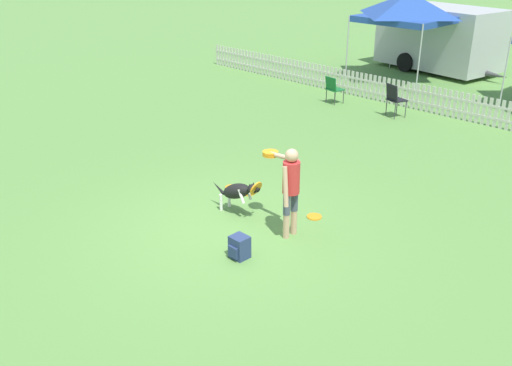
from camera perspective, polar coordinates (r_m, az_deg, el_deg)
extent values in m
plane|color=#5B8C42|center=(9.76, -2.38, -4.68)|extent=(240.00, 240.00, 0.00)
cylinder|color=tan|center=(9.43, 3.04, -4.31)|extent=(0.11, 0.11, 0.43)
cylinder|color=#474C5B|center=(9.25, 3.09, -2.16)|extent=(0.12, 0.12, 0.35)
cylinder|color=tan|center=(9.57, 3.79, -3.89)|extent=(0.11, 0.11, 0.43)
cylinder|color=#474C5B|center=(9.39, 3.86, -1.77)|extent=(0.12, 0.12, 0.35)
cylinder|color=red|center=(9.14, 3.55, 0.56)|extent=(0.30, 0.30, 0.54)
sphere|color=tan|center=(9.00, 3.60, 2.77)|extent=(0.22, 0.22, 0.22)
cylinder|color=tan|center=(9.00, 2.97, -0.38)|extent=(0.21, 0.16, 0.66)
cylinder|color=tan|center=(9.39, 2.81, 2.61)|extent=(0.66, 0.10, 0.14)
cylinder|color=orange|center=(9.63, 1.44, 2.82)|extent=(0.27, 0.27, 0.02)
cylinder|color=orange|center=(9.62, 1.44, 2.97)|extent=(0.27, 0.27, 0.02)
cylinder|color=orange|center=(9.61, 1.44, 3.11)|extent=(0.27, 0.27, 0.02)
ellipsoid|color=black|center=(10.12, -1.97, -0.82)|extent=(0.70, 0.34, 0.49)
ellipsoid|color=white|center=(10.14, -1.96, -1.09)|extent=(0.37, 0.19, 0.23)
sphere|color=black|center=(9.81, -0.34, -0.59)|extent=(0.17, 0.17, 0.17)
cone|color=black|center=(9.75, 0.00, -0.55)|extent=(0.15, 0.10, 0.13)
cylinder|color=orange|center=(9.75, 0.00, -0.55)|extent=(0.14, 0.27, 0.26)
cone|color=black|center=(9.84, -0.26, -0.10)|extent=(0.05, 0.05, 0.08)
cone|color=black|center=(9.77, -0.66, -0.28)|extent=(0.05, 0.05, 0.08)
cylinder|color=white|center=(10.49, -2.71, -1.59)|extent=(0.06, 0.06, 0.32)
cylinder|color=white|center=(10.36, -3.52, -1.96)|extent=(0.06, 0.06, 0.32)
cylinder|color=white|center=(10.06, -0.75, -1.00)|extent=(0.16, 0.06, 0.25)
cylinder|color=white|center=(9.93, -1.49, -1.34)|extent=(0.16, 0.06, 0.25)
cone|color=black|center=(10.45, -3.78, -0.48)|extent=(0.31, 0.08, 0.22)
cylinder|color=orange|center=(10.21, 5.85, -3.37)|extent=(0.27, 0.27, 0.02)
cylinder|color=orange|center=(11.32, -2.43, -0.45)|extent=(0.27, 0.27, 0.02)
cylinder|color=orange|center=(11.08, -0.79, -0.99)|extent=(0.27, 0.27, 0.02)
cube|color=navy|center=(8.88, -1.65, -6.41)|extent=(0.27, 0.25, 0.37)
cube|color=navy|center=(8.82, -2.33, -6.94)|extent=(0.19, 0.04, 0.18)
cube|color=beige|center=(16.36, 20.70, 6.50)|extent=(20.73, 0.04, 0.06)
cube|color=beige|center=(16.28, 20.86, 7.56)|extent=(20.73, 0.04, 0.06)
cube|color=beige|center=(22.44, -3.89, 12.67)|extent=(0.09, 0.02, 0.75)
cube|color=beige|center=(22.32, -3.61, 12.62)|extent=(0.09, 0.02, 0.75)
cube|color=beige|center=(22.20, -3.33, 12.56)|extent=(0.09, 0.02, 0.75)
cube|color=beige|center=(22.08, -3.04, 12.51)|extent=(0.09, 0.02, 0.75)
cube|color=beige|center=(21.96, -2.75, 12.45)|extent=(0.09, 0.02, 0.75)
cube|color=beige|center=(21.84, -2.45, 12.40)|extent=(0.09, 0.02, 0.75)
cube|color=beige|center=(21.72, -2.15, 12.34)|extent=(0.09, 0.02, 0.75)
cube|color=beige|center=(21.60, -1.85, 12.28)|extent=(0.09, 0.02, 0.75)
cube|color=beige|center=(21.49, -1.55, 12.22)|extent=(0.09, 0.02, 0.75)
cube|color=beige|center=(21.37, -1.24, 12.16)|extent=(0.09, 0.02, 0.75)
cube|color=beige|center=(21.25, -0.93, 12.10)|extent=(0.09, 0.02, 0.75)
cube|color=beige|center=(21.14, -0.62, 12.04)|extent=(0.09, 0.02, 0.75)
cube|color=beige|center=(21.02, -0.30, 11.98)|extent=(0.09, 0.02, 0.75)
cube|color=beige|center=(20.91, 0.02, 11.91)|extent=(0.09, 0.02, 0.75)
cube|color=beige|center=(20.80, 0.34, 11.85)|extent=(0.09, 0.02, 0.75)
cube|color=beige|center=(20.68, 0.67, 11.78)|extent=(0.09, 0.02, 0.75)
cube|color=beige|center=(20.57, 1.00, 11.71)|extent=(0.09, 0.02, 0.75)
cube|color=beige|center=(20.46, 1.33, 11.65)|extent=(0.09, 0.02, 0.75)
cube|color=beige|center=(20.35, 1.67, 11.58)|extent=(0.09, 0.02, 0.75)
cube|color=beige|center=(20.24, 2.01, 11.51)|extent=(0.09, 0.02, 0.75)
cube|color=beige|center=(20.13, 2.35, 11.43)|extent=(0.09, 0.02, 0.75)
cube|color=beige|center=(20.02, 2.70, 11.36)|extent=(0.09, 0.02, 0.75)
cube|color=beige|center=(19.92, 3.05, 11.29)|extent=(0.09, 0.02, 0.75)
cube|color=beige|center=(19.81, 3.41, 11.21)|extent=(0.09, 0.02, 0.75)
cube|color=beige|center=(19.70, 3.76, 11.13)|extent=(0.09, 0.02, 0.75)
cube|color=beige|center=(19.60, 4.13, 11.06)|extent=(0.09, 0.02, 0.75)
cube|color=beige|center=(19.49, 4.49, 10.98)|extent=(0.09, 0.02, 0.75)
cube|color=beige|center=(19.39, 4.86, 10.90)|extent=(0.09, 0.02, 0.75)
cube|color=beige|center=(19.29, 5.23, 10.81)|extent=(0.09, 0.02, 0.75)
cube|color=beige|center=(19.18, 5.61, 10.73)|extent=(0.09, 0.02, 0.75)
cube|color=beige|center=(19.08, 5.99, 10.65)|extent=(0.09, 0.02, 0.75)
cube|color=beige|center=(18.98, 6.38, 10.56)|extent=(0.09, 0.02, 0.75)
cube|color=beige|center=(18.88, 6.76, 10.47)|extent=(0.09, 0.02, 0.75)
cube|color=beige|center=(18.79, 7.16, 10.38)|extent=(0.09, 0.02, 0.75)
cube|color=beige|center=(18.69, 7.55, 10.29)|extent=(0.09, 0.02, 0.75)
cube|color=beige|center=(18.59, 7.95, 10.20)|extent=(0.09, 0.02, 0.75)
cube|color=beige|center=(18.50, 8.36, 10.11)|extent=(0.09, 0.02, 0.75)
cube|color=beige|center=(18.40, 8.77, 10.01)|extent=(0.09, 0.02, 0.75)
cube|color=beige|center=(18.31, 9.18, 9.92)|extent=(0.09, 0.02, 0.75)
cube|color=beige|center=(18.21, 9.59, 9.82)|extent=(0.09, 0.02, 0.75)
cube|color=beige|center=(18.12, 10.01, 9.72)|extent=(0.09, 0.02, 0.75)
cube|color=beige|center=(18.03, 10.44, 9.62)|extent=(0.09, 0.02, 0.75)
cube|color=beige|center=(17.94, 10.87, 9.52)|extent=(0.09, 0.02, 0.75)
cube|color=beige|center=(17.85, 11.30, 9.41)|extent=(0.09, 0.02, 0.75)
cube|color=beige|center=(17.76, 11.73, 9.31)|extent=(0.09, 0.02, 0.75)
cube|color=beige|center=(17.68, 12.17, 9.20)|extent=(0.09, 0.02, 0.75)
cube|color=beige|center=(17.59, 12.62, 9.09)|extent=(0.09, 0.02, 0.75)
cube|color=beige|center=(17.51, 13.07, 8.98)|extent=(0.09, 0.02, 0.75)
cube|color=beige|center=(17.42, 13.52, 8.87)|extent=(0.09, 0.02, 0.75)
cube|color=beige|center=(17.34, 13.97, 8.76)|extent=(0.09, 0.02, 0.75)
cube|color=beige|center=(17.26, 14.43, 8.64)|extent=(0.09, 0.02, 0.75)
cube|color=beige|center=(17.18, 14.90, 8.53)|extent=(0.09, 0.02, 0.75)
cube|color=beige|center=(17.10, 15.37, 8.41)|extent=(0.09, 0.02, 0.75)
cube|color=beige|center=(17.03, 15.84, 8.29)|extent=(0.09, 0.02, 0.75)
cube|color=beige|center=(16.95, 16.32, 8.17)|extent=(0.09, 0.02, 0.75)
cube|color=beige|center=(16.87, 16.80, 8.05)|extent=(0.09, 0.02, 0.75)
cube|color=beige|center=(16.80, 17.28, 7.92)|extent=(0.09, 0.02, 0.75)
cube|color=beige|center=(16.73, 17.77, 7.79)|extent=(0.09, 0.02, 0.75)
cube|color=beige|center=(16.66, 18.26, 7.67)|extent=(0.09, 0.02, 0.75)
cube|color=beige|center=(16.59, 18.76, 7.54)|extent=(0.09, 0.02, 0.75)
cube|color=beige|center=(16.52, 19.26, 7.41)|extent=(0.09, 0.02, 0.75)
cube|color=beige|center=(16.45, 19.76, 7.27)|extent=(0.09, 0.02, 0.75)
cube|color=beige|center=(16.38, 20.27, 7.14)|extent=(0.09, 0.02, 0.75)
cube|color=beige|center=(16.32, 20.78, 7.00)|extent=(0.09, 0.02, 0.75)
cube|color=beige|center=(16.26, 21.29, 6.86)|extent=(0.09, 0.02, 0.75)
cube|color=beige|center=(16.20, 21.81, 6.72)|extent=(0.09, 0.02, 0.75)
cube|color=beige|center=(16.13, 22.33, 6.58)|extent=(0.09, 0.02, 0.75)
cube|color=beige|center=(16.08, 22.86, 6.44)|extent=(0.09, 0.02, 0.75)
cube|color=beige|center=(16.02, 23.39, 6.30)|extent=(0.09, 0.02, 0.75)
cube|color=beige|center=(15.96, 23.92, 6.15)|extent=(0.09, 0.02, 0.75)
cylinder|color=#333338|center=(16.22, 14.74, 7.15)|extent=(0.02, 0.02, 0.47)
cylinder|color=#333338|center=(16.49, 13.92, 7.50)|extent=(0.02, 0.02, 0.47)
cylinder|color=#333338|center=(15.98, 13.73, 7.02)|extent=(0.02, 0.02, 0.47)
cylinder|color=#333338|center=(16.26, 12.91, 7.37)|extent=(0.02, 0.02, 0.47)
cube|color=black|center=(16.17, 13.91, 8.07)|extent=(0.55, 0.55, 0.03)
cube|color=black|center=(15.99, 13.44, 8.78)|extent=(0.44, 0.22, 0.45)
cylinder|color=#333338|center=(17.27, 8.74, 8.54)|extent=(0.02, 0.02, 0.41)
cylinder|color=#333338|center=(17.52, 7.92, 8.80)|extent=(0.02, 0.02, 0.41)
cylinder|color=#333338|center=(17.03, 7.86, 8.38)|extent=(0.02, 0.02, 0.41)
cylinder|color=#333338|center=(17.28, 7.05, 8.64)|extent=(0.02, 0.02, 0.41)
cube|color=#19662D|center=(17.22, 7.93, 9.26)|extent=(0.48, 0.48, 0.03)
cube|color=#19662D|center=(17.05, 7.50, 9.81)|extent=(0.43, 0.15, 0.39)
cylinder|color=#B2B2B2|center=(20.08, 9.11, 13.17)|extent=(0.04, 0.04, 2.15)
cylinder|color=#B2B2B2|center=(18.62, 16.00, 11.75)|extent=(0.04, 0.04, 2.15)
cylinder|color=#B2B2B2|center=(22.31, 13.46, 13.86)|extent=(0.04, 0.04, 2.15)
cylinder|color=#B2B2B2|center=(21.01, 19.88, 12.55)|extent=(0.04, 0.04, 2.15)
cube|color=#23479E|center=(20.31, 14.91, 15.60)|extent=(2.74, 2.74, 0.20)
pyramid|color=#23479E|center=(20.25, 15.06, 16.93)|extent=(2.74, 2.74, 0.75)
cylinder|color=#B2B2B2|center=(17.65, 23.62, 9.95)|extent=(0.04, 0.04, 2.07)
cube|color=#B7B7B7|center=(22.32, 17.90, 13.73)|extent=(4.44, 2.82, 2.11)
cone|color=#3F3F42|center=(21.15, 22.98, 9.86)|extent=(0.82, 0.31, 0.20)
cylinder|color=black|center=(23.66, 18.28, 12.05)|extent=(0.70, 0.28, 0.68)
cylinder|color=black|center=(21.91, 14.72, 11.60)|extent=(0.70, 0.28, 0.68)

